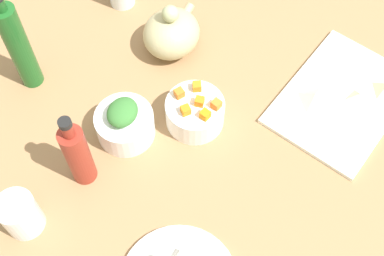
# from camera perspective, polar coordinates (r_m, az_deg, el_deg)

# --- Properties ---
(tabletop) EXTENTS (1.90, 1.90, 0.03)m
(tabletop) POSITION_cam_1_polar(r_m,az_deg,el_deg) (1.13, 0.00, -1.67)
(tabletop) COLOR #9B734C
(tabletop) RESTS_ON ground
(cutting_board) EXTENTS (0.34, 0.25, 0.01)m
(cutting_board) POSITION_cam_1_polar(r_m,az_deg,el_deg) (1.21, 16.00, 3.00)
(cutting_board) COLOR white
(cutting_board) RESTS_ON tabletop
(bowl_greens) EXTENTS (0.12, 0.12, 0.06)m
(bowl_greens) POSITION_cam_1_polar(r_m,az_deg,el_deg) (1.10, -7.31, 0.34)
(bowl_greens) COLOR white
(bowl_greens) RESTS_ON tabletop
(bowl_carrots) EXTENTS (0.13, 0.13, 0.06)m
(bowl_carrots) POSITION_cam_1_polar(r_m,az_deg,el_deg) (1.11, 0.33, 1.70)
(bowl_carrots) COLOR white
(bowl_carrots) RESTS_ON tabletop
(teapot) EXTENTS (0.15, 0.13, 0.14)m
(teapot) POSITION_cam_1_polar(r_m,az_deg,el_deg) (1.22, -2.24, 10.34)
(teapot) COLOR tan
(teapot) RESTS_ON tabletop
(bottle_0) EXTENTS (0.05, 0.05, 0.27)m
(bottle_0) POSITION_cam_1_polar(r_m,az_deg,el_deg) (1.16, -18.41, 8.47)
(bottle_0) COLOR #1E5C22
(bottle_0) RESTS_ON tabletop
(bottle_1) EXTENTS (0.05, 0.05, 0.21)m
(bottle_1) POSITION_cam_1_polar(r_m,az_deg,el_deg) (1.02, -12.38, -2.83)
(bottle_1) COLOR maroon
(bottle_1) RESTS_ON tabletop
(drinking_glass_1) EXTENTS (0.07, 0.07, 0.09)m
(drinking_glass_1) POSITION_cam_1_polar(r_m,az_deg,el_deg) (1.04, -18.22, -8.95)
(drinking_glass_1) COLOR white
(drinking_glass_1) RESTS_ON tabletop
(carrot_cube_0) EXTENTS (0.02, 0.02, 0.02)m
(carrot_cube_0) POSITION_cam_1_polar(r_m,az_deg,el_deg) (1.07, -0.70, 1.97)
(carrot_cube_0) COLOR orange
(carrot_cube_0) RESTS_ON bowl_carrots
(carrot_cube_1) EXTENTS (0.03, 0.03, 0.02)m
(carrot_cube_1) POSITION_cam_1_polar(r_m,az_deg,el_deg) (1.10, 0.54, 4.56)
(carrot_cube_1) COLOR orange
(carrot_cube_1) RESTS_ON bowl_carrots
(carrot_cube_2) EXTENTS (0.02, 0.02, 0.02)m
(carrot_cube_2) POSITION_cam_1_polar(r_m,az_deg,el_deg) (1.09, -1.41, 3.83)
(carrot_cube_2) COLOR orange
(carrot_cube_2) RESTS_ON bowl_carrots
(carrot_cube_3) EXTENTS (0.02, 0.02, 0.02)m
(carrot_cube_3) POSITION_cam_1_polar(r_m,az_deg,el_deg) (1.06, 1.44, 1.48)
(carrot_cube_3) COLOR orange
(carrot_cube_3) RESTS_ON bowl_carrots
(carrot_cube_4) EXTENTS (0.02, 0.02, 0.02)m
(carrot_cube_4) POSITION_cam_1_polar(r_m,az_deg,el_deg) (1.08, 2.68, 2.60)
(carrot_cube_4) COLOR orange
(carrot_cube_4) RESTS_ON bowl_carrots
(carrot_cube_5) EXTENTS (0.02, 0.02, 0.02)m
(carrot_cube_5) POSITION_cam_1_polar(r_m,az_deg,el_deg) (1.08, 0.83, 2.91)
(carrot_cube_5) COLOR orange
(carrot_cube_5) RESTS_ON bowl_carrots
(chopped_greens_mound) EXTENTS (0.08, 0.08, 0.04)m
(chopped_greens_mound) POSITION_cam_1_polar(r_m,az_deg,el_deg) (1.06, -7.60, 1.73)
(chopped_greens_mound) COLOR #387633
(chopped_greens_mound) RESTS_ON bowl_greens
(dumpling_0) EXTENTS (0.06, 0.06, 0.03)m
(dumpling_0) POSITION_cam_1_polar(r_m,az_deg,el_deg) (1.20, 17.72, 3.27)
(dumpling_0) COLOR beige
(dumpling_0) RESTS_ON cutting_board
(dumpling_2) EXTENTS (0.06, 0.06, 0.02)m
(dumpling_2) POSITION_cam_1_polar(r_m,az_deg,el_deg) (1.18, 13.22, 3.26)
(dumpling_2) COLOR beige
(dumpling_2) RESTS_ON cutting_board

